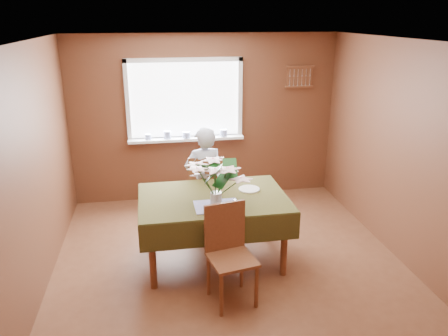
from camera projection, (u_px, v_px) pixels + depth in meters
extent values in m
plane|color=brown|center=(232.00, 271.00, 4.93)|extent=(4.50, 4.50, 0.00)
plane|color=white|center=(234.00, 42.00, 4.10)|extent=(4.50, 4.50, 0.00)
plane|color=brown|center=(205.00, 119.00, 6.60)|extent=(4.00, 0.00, 4.00)
plane|color=brown|center=(309.00, 299.00, 2.42)|extent=(4.00, 0.00, 4.00)
plane|color=brown|center=(29.00, 179.00, 4.19)|extent=(0.00, 4.50, 4.50)
plane|color=brown|center=(410.00, 157.00, 4.83)|extent=(0.00, 4.50, 4.50)
cube|color=white|center=(185.00, 100.00, 6.44)|extent=(1.60, 0.01, 1.10)
cube|color=white|center=(184.00, 60.00, 6.24)|extent=(1.72, 0.06, 0.06)
cube|color=white|center=(186.00, 138.00, 6.62)|extent=(1.72, 0.06, 0.06)
cube|color=white|center=(127.00, 102.00, 6.30)|extent=(0.06, 0.06, 1.22)
cube|color=white|center=(240.00, 98.00, 6.56)|extent=(0.06, 0.06, 1.22)
cube|color=white|center=(186.00, 139.00, 6.55)|extent=(1.72, 0.20, 0.04)
cylinder|color=white|center=(148.00, 137.00, 6.42)|extent=(0.09, 0.09, 0.08)
cylinder|color=white|center=(167.00, 135.00, 6.46)|extent=(0.11, 0.11, 0.12)
cylinder|color=white|center=(186.00, 135.00, 6.51)|extent=(0.12, 0.12, 0.09)
cylinder|color=white|center=(205.00, 133.00, 6.55)|extent=(0.10, 0.10, 0.13)
cylinder|color=white|center=(223.00, 133.00, 6.60)|extent=(0.11, 0.11, 0.10)
cube|color=brown|center=(299.00, 77.00, 6.61)|extent=(0.40, 0.03, 0.30)
cube|color=brown|center=(300.00, 67.00, 6.55)|extent=(0.44, 0.04, 0.03)
cube|color=brown|center=(299.00, 87.00, 6.65)|extent=(0.44, 0.04, 0.03)
cylinder|color=brown|center=(152.00, 256.00, 4.51)|extent=(0.07, 0.07, 0.76)
cylinder|color=brown|center=(284.00, 244.00, 4.75)|extent=(0.07, 0.07, 0.76)
cylinder|color=brown|center=(151.00, 219.00, 5.34)|extent=(0.07, 0.07, 0.76)
cylinder|color=brown|center=(263.00, 210.00, 5.58)|extent=(0.07, 0.07, 0.76)
cube|color=brown|center=(213.00, 199.00, 4.91)|extent=(1.60, 1.07, 0.04)
cube|color=#302C11|center=(213.00, 197.00, 4.91)|extent=(1.66, 1.14, 0.01)
cube|color=#302C11|center=(222.00, 233.00, 4.44)|extent=(1.65, 0.03, 0.30)
cube|color=#302C11|center=(206.00, 191.00, 5.48)|extent=(1.65, 0.03, 0.30)
cube|color=#302C11|center=(139.00, 215.00, 4.82)|extent=(0.02, 1.12, 0.30)
cube|color=#302C11|center=(283.00, 204.00, 5.10)|extent=(0.02, 1.12, 0.30)
cube|color=#4B76D4|center=(217.00, 206.00, 4.66)|extent=(0.48, 0.35, 0.01)
cylinder|color=brown|center=(219.00, 203.00, 6.12)|extent=(0.04, 0.04, 0.48)
cylinder|color=brown|center=(191.00, 204.00, 6.08)|extent=(0.04, 0.04, 0.48)
cylinder|color=brown|center=(222.00, 215.00, 5.75)|extent=(0.04, 0.04, 0.48)
cylinder|color=brown|center=(192.00, 216.00, 5.72)|extent=(0.04, 0.04, 0.48)
cube|color=brown|center=(206.00, 192.00, 5.83)|extent=(0.48, 0.48, 0.03)
cube|color=brown|center=(206.00, 178.00, 5.54)|extent=(0.45, 0.06, 0.54)
cylinder|color=brown|center=(221.00, 295.00, 4.13)|extent=(0.04, 0.04, 0.46)
cylinder|color=brown|center=(256.00, 287.00, 4.26)|extent=(0.04, 0.04, 0.46)
cylinder|color=brown|center=(208.00, 275.00, 4.45)|extent=(0.04, 0.04, 0.46)
cylinder|color=brown|center=(242.00, 268.00, 4.58)|extent=(0.04, 0.04, 0.46)
cube|color=brown|center=(232.00, 260.00, 4.27)|extent=(0.51, 0.51, 0.03)
cube|color=brown|center=(225.00, 226.00, 4.36)|extent=(0.43, 0.11, 0.51)
imported|color=white|center=(204.00, 181.00, 5.64)|extent=(0.58, 0.44, 1.42)
cylinder|color=white|center=(216.00, 199.00, 4.64)|extent=(0.12, 0.12, 0.16)
cylinder|color=#33662D|center=(216.00, 189.00, 4.60)|extent=(0.07, 0.07, 0.11)
cylinder|color=white|center=(249.00, 189.00, 5.10)|extent=(0.27, 0.27, 0.01)
cube|color=silver|center=(238.00, 203.00, 4.71)|extent=(0.06, 0.23, 0.00)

